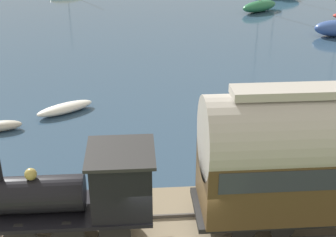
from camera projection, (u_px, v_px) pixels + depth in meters
The scene contains 6 objects.
steam_locomotive at pixel (82, 190), 13.76m from camera, with size 2.01×5.53×3.10m.
sailboat_green at pixel (260, 6), 44.65m from camera, with size 3.60×4.40×8.91m.
rowboat_near_shore at pixel (218, 111), 23.45m from camera, with size 2.11×1.99×0.52m.
rowboat_mid_harbor at pixel (232, 166), 18.76m from camera, with size 1.99×2.78×0.41m.
rowboat_off_pier at pixel (1, 126), 21.99m from camera, with size 1.04×2.03×0.46m.
rowboat_far_out at pixel (65, 108), 23.80m from camera, with size 2.30×3.00×0.48m.
Camera 1 is at (-11.23, 0.93, 9.99)m, focal length 50.00 mm.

